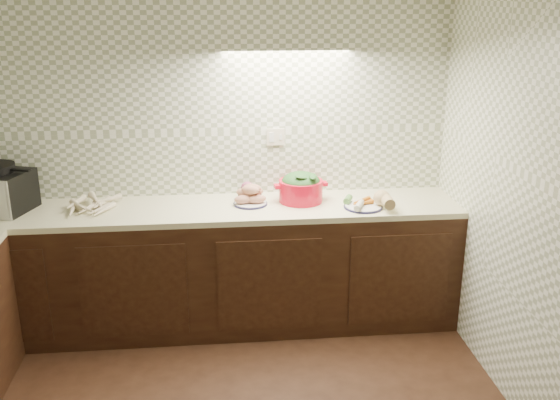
{
  "coord_description": "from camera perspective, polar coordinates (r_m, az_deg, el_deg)",
  "views": [
    {
      "loc": [
        0.14,
        -2.6,
        2.31
      ],
      "look_at": [
        0.53,
        1.25,
        1.02
      ],
      "focal_mm": 40.0,
      "sensor_mm": 36.0,
      "label": 1
    }
  ],
  "objects": [
    {
      "name": "counter",
      "position": [
        3.86,
        -17.62,
        -11.34
      ],
      "size": [
        3.6,
        3.6,
        0.9
      ],
      "color": "black",
      "rests_on": "ground"
    },
    {
      "name": "parsnip_pile",
      "position": [
        4.47,
        -16.55,
        -0.3
      ],
      "size": [
        0.33,
        0.37,
        0.07
      ],
      "color": "beige",
      "rests_on": "counter"
    },
    {
      "name": "room",
      "position": [
        2.69,
        -8.52,
        3.53
      ],
      "size": [
        3.6,
        3.6,
        2.6
      ],
      "color": "black",
      "rests_on": "ground"
    },
    {
      "name": "sweet_potato_plate",
      "position": [
        4.35,
        -2.73,
        0.31
      ],
      "size": [
        0.24,
        0.24,
        0.15
      ],
      "rotation": [
        0.0,
        0.0,
        0.09
      ],
      "color": "#18163C",
      "rests_on": "counter"
    },
    {
      "name": "veg_plate",
      "position": [
        4.33,
        8.35,
        -0.12
      ],
      "size": [
        0.34,
        0.28,
        0.12
      ],
      "rotation": [
        0.0,
        0.0,
        -0.19
      ],
      "color": "#18163C",
      "rests_on": "counter"
    },
    {
      "name": "onion_bowl",
      "position": [
        4.46,
        -2.82,
        0.68
      ],
      "size": [
        0.17,
        0.17,
        0.13
      ],
      "color": "black",
      "rests_on": "counter"
    },
    {
      "name": "dutch_oven",
      "position": [
        4.4,
        1.92,
        1.18
      ],
      "size": [
        0.38,
        0.34,
        0.22
      ],
      "rotation": [
        0.0,
        0.0,
        0.1
      ],
      "color": "red",
      "rests_on": "counter"
    }
  ]
}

